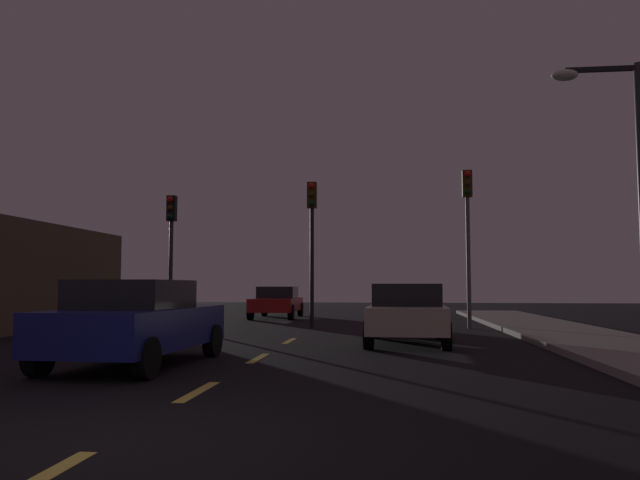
% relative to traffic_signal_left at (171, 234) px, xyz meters
% --- Properties ---
extents(ground_plane, '(80.00, 80.00, 0.00)m').
position_rel_traffic_signal_left_xyz_m(ground_plane, '(5.05, -8.24, -3.23)').
color(ground_plane, black).
extents(lane_stripe_second, '(0.16, 1.60, 0.01)m').
position_rel_traffic_signal_left_xyz_m(lane_stripe_second, '(5.05, -12.64, -3.23)').
color(lane_stripe_second, '#EACC4C').
rests_on(lane_stripe_second, ground_plane).
extents(lane_stripe_third, '(0.16, 1.60, 0.01)m').
position_rel_traffic_signal_left_xyz_m(lane_stripe_third, '(5.05, -8.84, -3.23)').
color(lane_stripe_third, '#EACC4C').
rests_on(lane_stripe_third, ground_plane).
extents(lane_stripe_fourth, '(0.16, 1.60, 0.01)m').
position_rel_traffic_signal_left_xyz_m(lane_stripe_fourth, '(5.05, -5.04, -3.23)').
color(lane_stripe_fourth, '#EACC4C').
rests_on(lane_stripe_fourth, ground_plane).
extents(traffic_signal_left, '(0.32, 0.38, 4.59)m').
position_rel_traffic_signal_left_xyz_m(traffic_signal_left, '(0.00, 0.00, 0.00)').
color(traffic_signal_left, '#2D2D30').
rests_on(traffic_signal_left, ground_plane).
extents(traffic_signal_center, '(0.32, 0.38, 4.98)m').
position_rel_traffic_signal_left_xyz_m(traffic_signal_center, '(4.98, 0.00, 0.25)').
color(traffic_signal_center, black).
rests_on(traffic_signal_center, ground_plane).
extents(traffic_signal_right, '(0.32, 0.38, 5.28)m').
position_rel_traffic_signal_left_xyz_m(traffic_signal_right, '(10.22, 0.00, 0.44)').
color(traffic_signal_right, '#4C4C51').
rests_on(traffic_signal_right, ground_plane).
extents(car_stopped_ahead, '(2.04, 4.06, 1.46)m').
position_rel_traffic_signal_left_xyz_m(car_stopped_ahead, '(8.03, -5.55, -2.49)').
color(car_stopped_ahead, beige).
rests_on(car_stopped_ahead, ground_plane).
extents(car_adjacent_lane, '(2.14, 4.24, 1.51)m').
position_rel_traffic_signal_left_xyz_m(car_adjacent_lane, '(3.12, -10.19, -2.46)').
color(car_adjacent_lane, navy).
rests_on(car_adjacent_lane, ground_plane).
extents(car_oncoming_far, '(2.03, 4.54, 1.38)m').
position_rel_traffic_signal_left_xyz_m(car_oncoming_far, '(2.68, 6.07, -2.52)').
color(car_oncoming_far, '#B21919').
rests_on(car_oncoming_far, ground_plane).
extents(street_lamp_right, '(1.86, 0.36, 6.10)m').
position_rel_traffic_signal_left_xyz_m(street_lamp_right, '(12.53, -7.42, 0.51)').
color(street_lamp_right, '#2D2D30').
rests_on(street_lamp_right, ground_plane).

